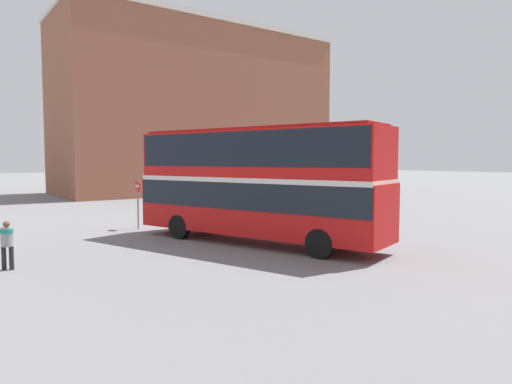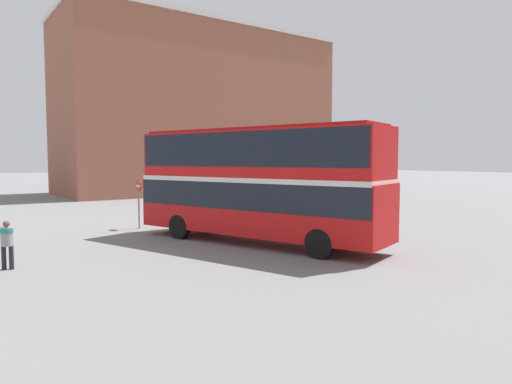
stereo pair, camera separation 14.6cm
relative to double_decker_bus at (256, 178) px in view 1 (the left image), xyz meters
name	(u,v)px [view 1 (the left image)]	position (x,y,z in m)	size (l,w,h in m)	color
ground_plane	(226,237)	(-1.96, -0.25, -2.73)	(240.00, 240.00, 0.00)	slate
building_row_left	(197,111)	(-29.78, 13.47, 6.14)	(11.95, 29.51, 17.72)	#935642
double_decker_bus	(256,178)	(0.00, 0.00, 0.00)	(11.38, 5.93, 4.76)	red
pedestrian_foreground	(7,240)	(-0.84, -9.07, -1.78)	(0.53, 0.53, 1.55)	#232328
parked_car_kerb_near	(234,197)	(-11.76, 6.57, -1.90)	(4.69, 2.57, 1.66)	silver
no_entry_sign	(138,196)	(-6.78, -2.46, -1.06)	(0.64, 0.08, 2.48)	gray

